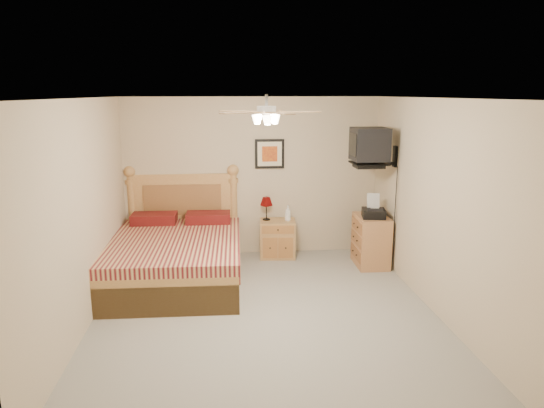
{
  "coord_description": "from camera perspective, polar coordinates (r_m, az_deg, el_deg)",
  "views": [
    {
      "loc": [
        -0.47,
        -5.31,
        2.56
      ],
      "look_at": [
        0.17,
        0.9,
        1.12
      ],
      "focal_mm": 32.0,
      "sensor_mm": 36.0,
      "label": 1
    }
  ],
  "objects": [
    {
      "name": "magazine_lower",
      "position": [
        7.58,
        11.26,
        -0.89
      ],
      "size": [
        0.18,
        0.24,
        0.02
      ],
      "primitive_type": "imported",
      "rotation": [
        0.0,
        0.0,
        -0.0
      ],
      "color": "beige",
      "rests_on": "dresser"
    },
    {
      "name": "table_lamp",
      "position": [
        7.61,
        -0.67,
        -0.53
      ],
      "size": [
        0.24,
        0.24,
        0.37
      ],
      "primitive_type": null,
      "rotation": [
        0.0,
        0.0,
        -0.22
      ],
      "color": "#5F0606",
      "rests_on": "nightstand"
    },
    {
      "name": "dresser",
      "position": [
        7.46,
        11.57,
        -4.26
      ],
      "size": [
        0.46,
        0.66,
        0.76
      ],
      "primitive_type": "cube",
      "rotation": [
        0.0,
        0.0,
        -0.02
      ],
      "color": "#9F6E46",
      "rests_on": "ground"
    },
    {
      "name": "wall_tv",
      "position": [
        7.05,
        12.57,
        6.58
      ],
      "size": [
        0.56,
        0.46,
        0.58
      ],
      "primitive_type": null,
      "color": "black",
      "rests_on": "wall_right"
    },
    {
      "name": "wall_back",
      "position": [
        7.69,
        -2.3,
        3.17
      ],
      "size": [
        4.0,
        0.04,
        2.5
      ],
      "primitive_type": "cube",
      "color": "#C7B393",
      "rests_on": "ground"
    },
    {
      "name": "lotion_bottle",
      "position": [
        7.58,
        1.88,
        -1.09
      ],
      "size": [
        0.11,
        0.11,
        0.24
      ],
      "primitive_type": "imported",
      "rotation": [
        0.0,
        0.0,
        0.19
      ],
      "color": "white",
      "rests_on": "nightstand"
    },
    {
      "name": "ceiling",
      "position": [
        5.34,
        -0.86,
        12.36
      ],
      "size": [
        4.0,
        4.5,
        0.04
      ],
      "primitive_type": "cube",
      "color": "white",
      "rests_on": "ground"
    },
    {
      "name": "nightstand",
      "position": [
        7.71,
        0.66,
        -4.08
      ],
      "size": [
        0.58,
        0.46,
        0.6
      ],
      "primitive_type": "cube",
      "rotation": [
        0.0,
        0.0,
        -0.09
      ],
      "color": "olive",
      "rests_on": "ground"
    },
    {
      "name": "wall_right",
      "position": [
        6.0,
        18.56,
        -0.29
      ],
      "size": [
        0.04,
        4.5,
        2.5
      ],
      "primitive_type": "cube",
      "color": "#C7B393",
      "rests_on": "ground"
    },
    {
      "name": "framed_picture",
      "position": [
        7.64,
        -0.29,
        5.92
      ],
      "size": [
        0.46,
        0.04,
        0.46
      ],
      "primitive_type": "cube",
      "color": "black",
      "rests_on": "wall_back"
    },
    {
      "name": "wall_front",
      "position": [
        3.36,
        2.62,
        -9.91
      ],
      "size": [
        4.0,
        0.04,
        2.5
      ],
      "primitive_type": "cube",
      "color": "#C7B393",
      "rests_on": "ground"
    },
    {
      "name": "fax_machine",
      "position": [
        7.24,
        11.9,
        -0.26
      ],
      "size": [
        0.38,
        0.4,
        0.34
      ],
      "primitive_type": null,
      "rotation": [
        0.0,
        0.0,
        -0.18
      ],
      "color": "black",
      "rests_on": "dresser"
    },
    {
      "name": "bed",
      "position": [
        6.72,
        -11.37,
        -3.04
      ],
      "size": [
        1.79,
        2.31,
        1.47
      ],
      "primitive_type": null,
      "rotation": [
        0.0,
        0.0,
        -0.03
      ],
      "color": "#C08747",
      "rests_on": "ground"
    },
    {
      "name": "floor",
      "position": [
        5.92,
        -0.78,
        -12.64
      ],
      "size": [
        4.5,
        4.5,
        0.0
      ],
      "primitive_type": "plane",
      "color": "gray",
      "rests_on": "ground"
    },
    {
      "name": "ceiling_fan",
      "position": [
        5.14,
        -0.66,
        10.77
      ],
      "size": [
        1.14,
        1.14,
        0.28
      ],
      "primitive_type": null,
      "color": "silver",
      "rests_on": "ceiling"
    },
    {
      "name": "wall_left",
      "position": [
        5.68,
        -21.34,
        -1.23
      ],
      "size": [
        0.04,
        4.5,
        2.5
      ],
      "primitive_type": "cube",
      "color": "#C7B393",
      "rests_on": "ground"
    },
    {
      "name": "magazine_upper",
      "position": [
        7.59,
        11.28,
        -0.69
      ],
      "size": [
        0.22,
        0.3,
        0.02
      ],
      "primitive_type": "imported",
      "rotation": [
        0.0,
        0.0,
        -0.01
      ],
      "color": "tan",
      "rests_on": "magazine_lower"
    }
  ]
}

